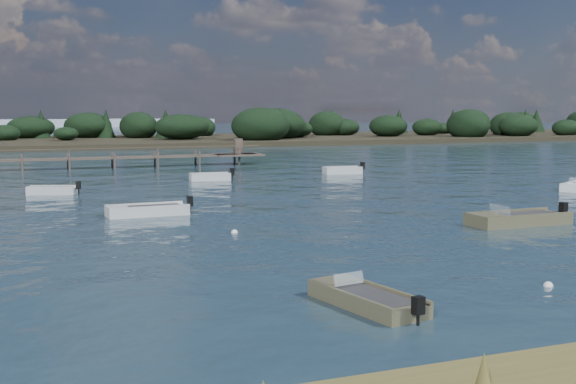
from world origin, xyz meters
name	(u,v)px	position (x,y,z in m)	size (l,w,h in m)	color
ground	(176,158)	(0.00, 60.00, 0.00)	(400.00, 400.00, 0.00)	#152632
dinghy_mid_grey	(147,212)	(-11.87, 14.52, 0.16)	(4.76, 1.79, 1.20)	#B4BABC
tender_far_grey	(52,192)	(-16.06, 26.78, 0.16)	(3.58, 2.29, 1.14)	#B4BABC
tender_far_grey_b	(342,172)	(9.24, 33.61, 0.18)	(3.86, 1.68, 1.31)	#B4BABC
tender_far_white	(210,178)	(-3.47, 32.08, 0.18)	(3.67, 1.51, 1.24)	#B4BABC
dinghy_near_olive	(366,302)	(-9.30, -6.22, 0.14)	(2.20, 4.43, 1.06)	brown
dinghy_mid_white_a	(518,221)	(4.91, 4.48, 0.17)	(5.65, 2.01, 1.32)	brown
buoy_a	(548,286)	(-2.63, -6.27, 0.00)	(0.32, 0.32, 0.32)	white
buoy_c	(235,233)	(-9.11, 7.37, 0.00)	(0.32, 0.32, 0.32)	white
far_headland	(261,130)	(25.00, 100.00, 1.96)	(190.00, 40.00, 5.80)	black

